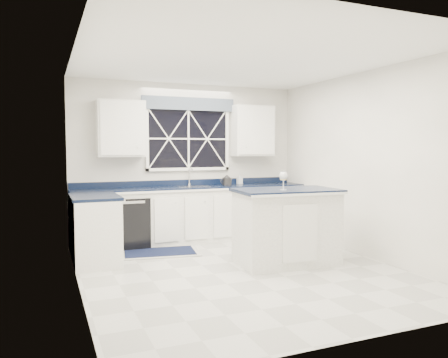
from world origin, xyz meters
name	(u,v)px	position (x,y,z in m)	size (l,w,h in m)	color
ground	(241,271)	(0.00, 0.00, 0.00)	(4.50, 4.50, 0.00)	beige
back_wall	(188,162)	(0.00, 2.25, 1.35)	(4.00, 0.10, 2.70)	white
base_cabinets	(177,218)	(-0.33, 1.78, 0.45)	(3.99, 1.60, 0.90)	white
countertop	(193,188)	(0.00, 1.95, 0.92)	(3.98, 0.64, 0.04)	black
dishwasher	(128,222)	(-1.10, 1.95, 0.41)	(0.60, 0.58, 0.82)	black
window	(188,134)	(0.00, 2.20, 1.83)	(1.65, 0.09, 1.26)	black
upper_cabinets	(191,130)	(0.00, 2.08, 1.90)	(3.10, 0.34, 0.90)	white
faucet	(190,176)	(0.00, 2.14, 1.10)	(0.05, 0.20, 0.30)	#B9B9BC
island	(286,226)	(0.72, 0.10, 0.52)	(1.44, 0.93, 1.03)	white
rug	(160,252)	(-0.74, 1.35, 0.01)	(1.27, 0.89, 0.02)	#A6A6A2
kettle	(227,180)	(0.63, 1.97, 1.03)	(0.26, 0.20, 0.19)	#2A2A2C
wine_glass	(283,177)	(0.60, -0.02, 1.21)	(0.11, 0.11, 0.26)	silver
soap_bottle	(240,179)	(0.96, 2.17, 1.03)	(0.08, 0.09, 0.19)	silver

